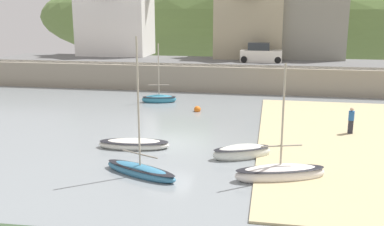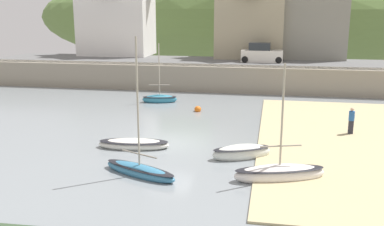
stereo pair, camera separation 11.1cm
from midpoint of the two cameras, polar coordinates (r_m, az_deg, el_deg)
name	(u,v)px [view 2 (the right image)]	position (r m, az deg, el deg)	size (l,w,h in m)	color
ground	(145,218)	(15.90, -6.01, -13.68)	(48.00, 41.00, 0.61)	gray
quay_seawall	(213,76)	(41.42, 2.86, 4.96)	(48.00, 9.40, 2.40)	gray
hillside_backdrop	(260,17)	(78.35, 9.05, 12.46)	(80.00, 44.00, 18.31)	olive
waterfront_building_left	(116,15)	(51.56, -9.97, 12.70)	(8.27, 5.64, 9.01)	white
waterfront_building_centre	(250,17)	(48.37, 7.79, 12.45)	(7.45, 6.11, 8.52)	tan
waterfront_building_right	(307,4)	(48.42, 15.14, 13.77)	(8.49, 4.44, 11.22)	gray
sailboat_nearest_shore	(140,170)	(20.10, -6.81, -7.48)	(4.06, 2.46, 6.48)	teal
sailboat_far_left	(242,153)	(22.35, 6.74, -5.23)	(3.27, 2.28, 0.94)	silver
sailboat_blue_trim	(160,99)	(35.90, -4.23, 1.91)	(3.05, 1.76, 5.02)	teal
sailboat_tall_mast	(279,173)	(19.81, 11.69, -7.84)	(4.32, 2.37, 5.45)	white
rowboat_small_beached	(134,144)	(24.05, -7.60, -4.11)	(4.06, 1.75, 0.66)	silver
parked_car_near_slipway	(261,54)	(44.01, 9.28, 7.73)	(4.14, 1.82, 1.95)	silver
person_on_slipway	(351,119)	(27.79, 20.50, -0.81)	(0.34, 0.34, 1.62)	#282833
mooring_buoy	(198,109)	(32.44, 0.86, 0.48)	(0.52, 0.52, 0.52)	orange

